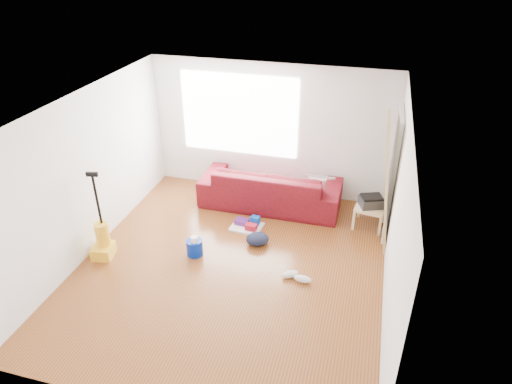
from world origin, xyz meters
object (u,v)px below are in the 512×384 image
(side_table, at_px, (370,209))
(bucket, at_px, (195,254))
(tv_stand, at_px, (318,198))
(cleaning_tray, at_px, (248,225))
(sofa, at_px, (270,204))
(backpack, at_px, (257,244))
(vacuum, at_px, (103,241))

(side_table, bearing_deg, bucket, -149.30)
(tv_stand, bearing_deg, cleaning_tray, -124.05)
(sofa, height_order, cleaning_tray, sofa)
(side_table, xyz_separation_m, cleaning_tray, (-2.00, -0.61, -0.28))
(sofa, bearing_deg, bucket, 66.21)
(bucket, height_order, backpack, bucket)
(backpack, bearing_deg, sofa, 73.22)
(tv_stand, relative_size, backpack, 1.83)
(side_table, xyz_separation_m, backpack, (-1.71, -1.03, -0.33))
(tv_stand, relative_size, vacuum, 0.47)
(side_table, bearing_deg, vacuum, -153.99)
(backpack, bearing_deg, tv_stand, 42.96)
(tv_stand, height_order, vacuum, vacuum)
(sofa, bearing_deg, cleaning_tray, 77.31)
(sofa, xyz_separation_m, bucket, (-0.79, -1.79, 0.00))
(vacuum, bearing_deg, tv_stand, 28.45)
(tv_stand, bearing_deg, bucket, -119.76)
(sofa, height_order, bucket, sofa)
(cleaning_tray, height_order, vacuum, vacuum)
(cleaning_tray, relative_size, backpack, 1.49)
(cleaning_tray, bearing_deg, tv_stand, 47.18)
(side_table, relative_size, cleaning_tray, 0.99)
(backpack, distance_m, vacuum, 2.43)
(side_table, height_order, backpack, side_table)
(cleaning_tray, bearing_deg, backpack, -55.75)
(backpack, bearing_deg, side_table, 10.04)
(bucket, bearing_deg, sofa, 66.21)
(sofa, relative_size, backpack, 6.85)
(vacuum, bearing_deg, side_table, 15.23)
(sofa, height_order, backpack, sofa)
(cleaning_tray, relative_size, vacuum, 0.39)
(sofa, bearing_deg, backpack, 94.23)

